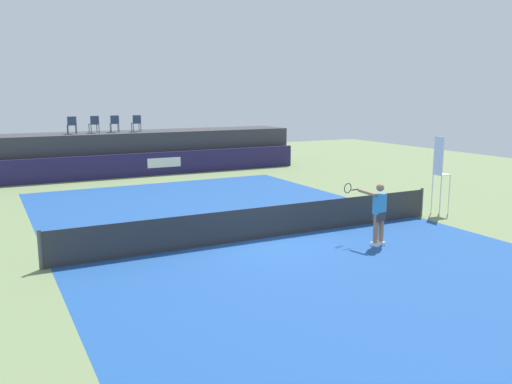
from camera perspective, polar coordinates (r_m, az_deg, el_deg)
ground_plane at (r=18.41m, az=-3.49°, el=-2.75°), size 48.00×48.00×0.00m
court_inner at (r=15.80m, az=0.97°, el=-4.96°), size 12.00×22.00×0.00m
sponsor_wall at (r=28.08m, az=-12.28°, el=2.87°), size 18.00×0.22×1.20m
spectator_platform at (r=29.75m, az=-13.25°, el=4.22°), size 18.00×2.80×2.20m
spectator_chair_far_left at (r=28.67m, az=-19.18°, el=6.89°), size 0.46×0.46×0.89m
spectator_chair_left at (r=29.05m, az=-16.99°, el=7.05°), size 0.47×0.47×0.89m
spectator_chair_center at (r=29.37m, az=-14.95°, el=7.19°), size 0.48×0.48×0.89m
spectator_chair_right at (r=29.45m, az=-12.72°, el=7.29°), size 0.45×0.45×0.89m
umpire_chair at (r=19.73m, az=19.14°, el=2.27°), size 0.45×0.45×2.76m
tennis_net at (r=15.68m, az=0.98°, el=-3.30°), size 12.40×0.02×0.95m
net_post_near at (r=13.93m, az=-22.18°, el=-5.77°), size 0.10×0.10×1.00m
net_post_far at (r=19.35m, az=17.34°, el=-1.05°), size 0.10×0.10×1.00m
tennis_player at (r=15.24m, az=12.99°, el=-2.11°), size 0.84×1.12×1.77m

